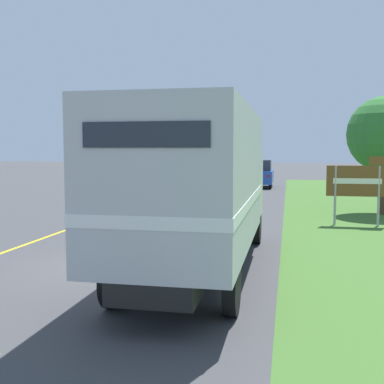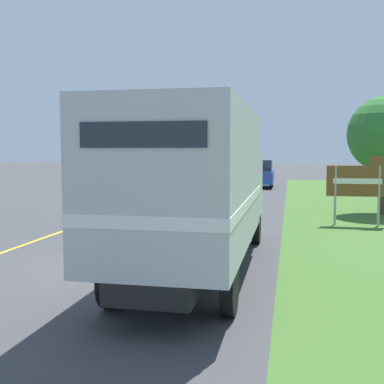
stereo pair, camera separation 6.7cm
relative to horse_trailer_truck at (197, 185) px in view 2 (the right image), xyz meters
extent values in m
plane|color=#3D3D3F|center=(-1.93, 0.30, -2.01)|extent=(200.00, 200.00, 0.00)
cube|color=yellow|center=(-5.63, 10.30, -2.01)|extent=(0.12, 51.36, 0.01)
cube|color=white|center=(-1.93, 0.62, -2.01)|extent=(0.12, 2.60, 0.01)
cube|color=white|center=(-1.93, 7.22, -2.01)|extent=(0.12, 2.60, 0.01)
cube|color=white|center=(-1.93, 13.82, -2.01)|extent=(0.12, 2.60, 0.01)
cube|color=white|center=(-1.93, 20.42, -2.01)|extent=(0.12, 2.60, 0.01)
cube|color=white|center=(-1.93, 27.02, -2.01)|extent=(0.12, 2.60, 0.01)
cylinder|color=black|center=(-1.05, 3.89, -1.51)|extent=(0.22, 1.00, 1.00)
cylinder|color=black|center=(1.05, 3.89, -1.51)|extent=(0.22, 1.00, 1.00)
cylinder|color=black|center=(-1.05, -2.53, -1.51)|extent=(0.22, 1.00, 1.00)
cylinder|color=black|center=(1.05, -2.53, -1.51)|extent=(0.22, 1.00, 1.00)
cube|color=black|center=(0.00, 0.30, -1.33)|extent=(1.34, 8.56, 0.36)
cube|color=#B7B7BC|center=(0.00, -0.75, 0.22)|extent=(2.44, 6.46, 2.74)
cube|color=white|center=(0.00, -0.75, -0.26)|extent=(2.46, 6.48, 0.20)
cube|color=#232833|center=(0.00, -3.99, 0.97)|extent=(1.83, 0.03, 0.36)
cube|color=#B7B7BC|center=(0.00, 3.53, -0.20)|extent=(2.34, 2.10, 1.90)
cube|color=#283342|center=(0.00, 4.59, 0.04)|extent=(2.07, 0.03, 0.85)
cylinder|color=black|center=(-4.73, 15.70, -1.68)|extent=(0.16, 0.66, 0.66)
cylinder|color=black|center=(-3.25, 15.70, -1.68)|extent=(0.16, 0.66, 0.66)
cylinder|color=black|center=(-4.73, 13.26, -1.68)|extent=(0.16, 0.66, 0.66)
cylinder|color=black|center=(-3.25, 13.26, -1.68)|extent=(0.16, 0.66, 0.66)
cube|color=white|center=(-3.99, 14.48, -1.29)|extent=(1.80, 3.94, 0.79)
cube|color=#282D38|center=(-3.99, 14.32, -0.56)|extent=(1.55, 2.17, 0.67)
cube|color=red|center=(-4.62, 12.50, -1.15)|extent=(0.20, 0.03, 0.14)
cube|color=red|center=(-3.36, 12.50, -1.15)|extent=(0.20, 0.03, 0.14)
cylinder|color=black|center=(-0.84, 27.26, -1.68)|extent=(0.16, 0.66, 0.66)
cylinder|color=black|center=(0.64, 27.26, -1.68)|extent=(0.16, 0.66, 0.66)
cylinder|color=black|center=(-0.84, 24.70, -1.68)|extent=(0.16, 0.66, 0.66)
cylinder|color=black|center=(0.64, 24.70, -1.68)|extent=(0.16, 0.66, 0.66)
cube|color=#234CAD|center=(-0.10, 25.98, -1.21)|extent=(1.80, 4.12, 0.94)
cube|color=#282D38|center=(-0.10, 25.82, -0.34)|extent=(1.55, 2.27, 0.80)
cube|color=red|center=(-0.73, 23.91, -1.05)|extent=(0.20, 0.03, 0.14)
cube|color=red|center=(0.53, 23.91, -1.05)|extent=(0.20, 0.03, 0.14)
cylinder|color=#9E9EA3|center=(3.66, 8.05, -0.90)|extent=(0.09, 0.09, 2.22)
cylinder|color=#9E9EA3|center=(5.19, 8.05, -0.90)|extent=(0.09, 0.09, 2.22)
cube|color=brown|center=(4.42, 8.05, -0.36)|extent=(2.19, 0.06, 1.13)
cube|color=brown|center=(5.16, 8.05, 0.38)|extent=(0.70, 0.06, 0.32)
cube|color=silver|center=(4.42, 8.02, -0.36)|extent=(1.71, 0.02, 0.20)
cylinder|color=#4C3823|center=(6.01, 11.59, -0.93)|extent=(0.43, 0.43, 2.16)
camera|label=1|loc=(1.94, -10.38, 0.76)|focal=45.00mm
camera|label=2|loc=(2.01, -10.37, 0.76)|focal=45.00mm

